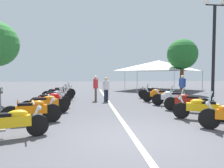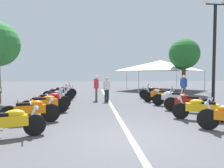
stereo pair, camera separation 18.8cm
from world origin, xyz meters
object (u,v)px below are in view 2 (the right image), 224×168
object	(u,v)px
bystander_2	(184,85)
roadside_tree_1	(184,54)
motorcycle_left_row_0	(9,122)
event_tent	(161,66)
motorcycle_left_row_1	(31,111)
street_lamp_twin_globe	(215,35)
bystander_0	(107,87)
motorcycle_left_row_2	(46,104)
motorcycle_right_row_2	(187,102)
motorcycle_left_row_6	(63,91)
motorcycle_right_row_1	(201,108)
motorcycle_left_row_4	(56,96)
bystander_1	(96,86)
motorcycle_left_row_5	(59,93)
motorcycle_left_row_3	(51,100)
motorcycle_right_row_4	(159,95)
traffic_cone_0	(18,105)
motorcycle_right_row_5	(154,92)
motorcycle_right_row_3	(172,98)

from	to	relation	value
bystander_2	roadside_tree_1	size ratio (longest dim) A/B	0.35
motorcycle_left_row_0	event_tent	distance (m)	18.15
motorcycle_left_row_1	street_lamp_twin_globe	distance (m)	8.51
bystander_0	bystander_2	distance (m)	5.38
motorcycle_left_row_2	motorcycle_right_row_2	size ratio (longest dim) A/B	1.04
street_lamp_twin_globe	event_tent	distance (m)	12.32
motorcycle_left_row_6	motorcycle_right_row_1	distance (m)	10.24
motorcycle_left_row_4	bystander_1	size ratio (longest dim) A/B	1.14
motorcycle_left_row_5	bystander_1	xyz separation A→B (m)	(-0.33, -2.45, 0.49)
motorcycle_left_row_3	bystander_1	world-z (taller)	bystander_1
motorcycle_left_row_2	bystander_1	bearing A→B (deg)	38.30
motorcycle_left_row_2	motorcycle_right_row_4	bearing A→B (deg)	3.34
motorcycle_left_row_0	motorcycle_right_row_4	size ratio (longest dim) A/B	0.97
traffic_cone_0	bystander_0	distance (m)	5.40
traffic_cone_0	bystander_2	size ratio (longest dim) A/B	0.37
street_lamp_twin_globe	traffic_cone_0	xyz separation A→B (m)	(1.01, 9.11, -3.28)
motorcycle_left_row_4	event_tent	size ratio (longest dim) A/B	0.27
motorcycle_left_row_1	motorcycle_right_row_5	size ratio (longest dim) A/B	1.00
motorcycle_left_row_1	bystander_2	world-z (taller)	bystander_2
motorcycle_left_row_0	motorcycle_right_row_1	bearing A→B (deg)	-5.11
motorcycle_left_row_3	motorcycle_right_row_2	size ratio (longest dim) A/B	1.04
motorcycle_left_row_6	motorcycle_right_row_1	bearing A→B (deg)	-64.56
motorcycle_right_row_2	motorcycle_right_row_4	size ratio (longest dim) A/B	0.97
motorcycle_left_row_2	motorcycle_left_row_5	size ratio (longest dim) A/B	0.97
motorcycle_left_row_5	motorcycle_right_row_2	xyz separation A→B (m)	(-4.69, -6.59, -0.00)
roadside_tree_1	motorcycle_right_row_3	bearing A→B (deg)	150.13
motorcycle_left_row_1	event_tent	world-z (taller)	event_tent
motorcycle_left_row_1	motorcycle_right_row_4	world-z (taller)	motorcycle_right_row_4
motorcycle_right_row_5	traffic_cone_0	xyz separation A→B (m)	(-4.01, 7.88, -0.17)
motorcycle_left_row_3	motorcycle_left_row_6	xyz separation A→B (m)	(4.89, 0.10, 0.00)
motorcycle_left_row_4	motorcycle_left_row_0	bearing A→B (deg)	-115.44
bystander_2	traffic_cone_0	bearing A→B (deg)	169.43
motorcycle_left_row_5	motorcycle_right_row_1	xyz separation A→B (m)	(-6.34, -6.33, -0.01)
street_lamp_twin_globe	motorcycle_right_row_5	bearing A→B (deg)	13.77
motorcycle_left_row_4	motorcycle_right_row_4	size ratio (longest dim) A/B	0.94
motorcycle_right_row_3	bystander_1	xyz separation A→B (m)	(2.68, 4.10, 0.51)
bystander_0	street_lamp_twin_globe	bearing A→B (deg)	15.71
motorcycle_left_row_0	motorcycle_right_row_5	distance (m)	10.48
motorcycle_right_row_1	motorcycle_right_row_3	xyz separation A→B (m)	(3.33, -0.22, -0.00)
motorcycle_left_row_1	motorcycle_left_row_2	bearing A→B (deg)	71.61
motorcycle_left_row_6	roadside_tree_1	xyz separation A→B (m)	(1.58, -10.17, 3.01)
motorcycle_right_row_2	street_lamp_twin_globe	world-z (taller)	street_lamp_twin_globe
motorcycle_right_row_3	motorcycle_right_row_2	bearing A→B (deg)	115.93
motorcycle_left_row_1	motorcycle_right_row_4	distance (m)	7.91
motorcycle_right_row_3	event_tent	distance (m)	11.00
motorcycle_left_row_3	street_lamp_twin_globe	bearing A→B (deg)	-22.93
motorcycle_left_row_2	motorcycle_left_row_1	bearing A→B (deg)	-118.02
motorcycle_left_row_1	street_lamp_twin_globe	bearing A→B (deg)	-3.32
motorcycle_left_row_5	event_tent	size ratio (longest dim) A/B	0.30
motorcycle_right_row_1	bystander_1	distance (m)	7.18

